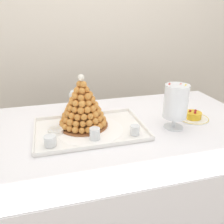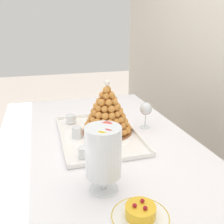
{
  "view_description": "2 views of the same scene",
  "coord_description": "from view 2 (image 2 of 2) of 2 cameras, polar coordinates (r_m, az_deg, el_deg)",
  "views": [
    {
      "loc": [
        -0.32,
        -1.13,
        1.39
      ],
      "look_at": [
        -0.01,
        -0.02,
        0.91
      ],
      "focal_mm": 38.3,
      "sensor_mm": 36.0,
      "label": 1
    },
    {
      "loc": [
        1.1,
        -0.25,
        1.38
      ],
      "look_at": [
        0.04,
        0.05,
        0.99
      ],
      "focal_mm": 41.33,
      "sensor_mm": 36.0,
      "label": 2
    }
  ],
  "objects": [
    {
      "name": "serving_tray",
      "position": [
        1.39,
        -3.02,
        -5.16
      ],
      "size": [
        0.59,
        0.4,
        0.02
      ],
      "color": "white",
      "rests_on": "buffet_table"
    },
    {
      "name": "buffet_table",
      "position": [
        1.33,
        -2.51,
        -11.76
      ],
      "size": [
        1.73,
        1.0,
        0.8
      ],
      "color": "brown",
      "rests_on": "ground_plane"
    },
    {
      "name": "dessert_cup_centre",
      "position": [
        1.17,
        -6.29,
        -8.92
      ],
      "size": [
        0.05,
        0.05,
        0.05
      ],
      "color": "silver",
      "rests_on": "serving_tray"
    },
    {
      "name": "wine_glass",
      "position": [
        1.47,
        7.49,
        0.52
      ],
      "size": [
        0.07,
        0.07,
        0.15
      ],
      "color": "silver",
      "rests_on": "buffet_table"
    },
    {
      "name": "creme_brulee_ramekin",
      "position": [
        1.55,
        -4.09,
        -1.93
      ],
      "size": [
        0.08,
        0.08,
        0.02
      ],
      "color": "white",
      "rests_on": "serving_tray"
    },
    {
      "name": "croquembouche",
      "position": [
        1.38,
        -1.08,
        -0.02
      ],
      "size": [
        0.27,
        0.27,
        0.29
      ],
      "color": "brown",
      "rests_on": "serving_tray"
    },
    {
      "name": "dessert_cup_mid_left",
      "position": [
        1.36,
        -7.72,
        -4.6
      ],
      "size": [
        0.05,
        0.05,
        0.06
      ],
      "color": "silver",
      "rests_on": "serving_tray"
    },
    {
      "name": "fruit_tart_plate",
      "position": [
        0.87,
        6.29,
        -21.47
      ],
      "size": [
        0.19,
        0.19,
        0.06
      ],
      "color": "white",
      "rests_on": "buffet_table"
    },
    {
      "name": "dessert_cup_left",
      "position": [
        1.56,
        -9.05,
        -1.61
      ],
      "size": [
        0.06,
        0.06,
        0.05
      ],
      "color": "silver",
      "rests_on": "serving_tray"
    },
    {
      "name": "macaron_goblet",
      "position": [
        0.91,
        -1.91,
        -8.88
      ],
      "size": [
        0.13,
        0.13,
        0.26
      ],
      "color": "white",
      "rests_on": "buffet_table"
    }
  ]
}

